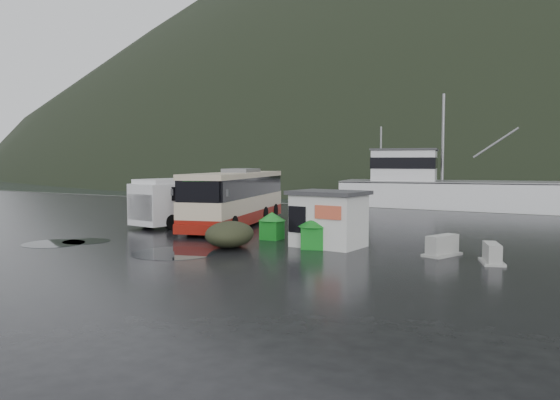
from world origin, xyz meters
The scene contains 14 objects.
ground centered at (0.00, 0.00, 0.00)m, with size 160.00×160.00×0.00m, color black.
harbor_water centered at (0.00, 110.00, 0.00)m, with size 300.00×180.00×0.02m, color black.
quay_edge centered at (0.00, 20.00, 0.00)m, with size 160.00×0.60×1.50m, color #999993.
coach_bus centered at (-2.85, 3.83, 0.00)m, with size 3.00×11.94×3.38m, color #C4B294, non-canonical shape.
white_van centered at (-5.60, 2.41, 0.00)m, with size 2.30×6.71×2.81m, color silver, non-canonical shape.
waste_bin_left centered at (2.04, -0.12, 0.00)m, with size 0.96×0.96×1.33m, color #167C20, non-canonical shape.
waste_bin_right centered at (5.07, -1.60, 0.00)m, with size 1.00×1.00×1.39m, color #167C20, non-canonical shape.
dome_tent centered at (1.70, -3.14, 0.00)m, with size 2.09×2.92×1.15m, color #292C1A, non-canonical shape.
ticket_kiosk centered at (5.39, -0.79, 0.00)m, with size 3.18×2.41×2.49m, color silver, non-canonical shape.
jersey_barrier_a centered at (4.01, -0.10, 0.00)m, with size 0.79×1.57×0.79m, color #999993, non-canonical shape.
jersey_barrier_b centered at (10.34, -0.62, 0.00)m, with size 0.84×1.67×0.84m, color #999993, non-canonical shape.
jersey_barrier_c centered at (12.34, -1.34, 0.00)m, with size 0.75×1.51×0.75m, color #999993, non-canonical shape.
fishing_trawler centered at (6.79, 26.63, 0.00)m, with size 27.97×6.12×11.19m, color silver, non-canonical shape.
puddles centered at (-0.82, -3.77, 0.01)m, with size 13.12×11.71×0.01m.
Camera 1 is at (15.76, -22.54, 3.75)m, focal length 35.00 mm.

